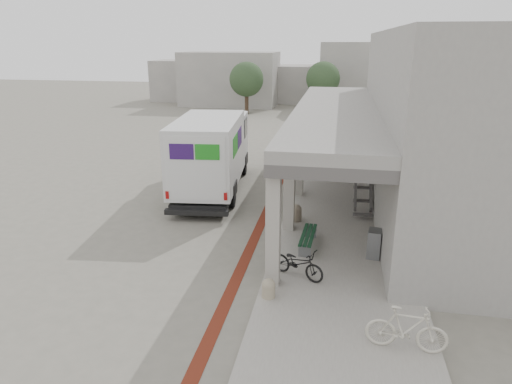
% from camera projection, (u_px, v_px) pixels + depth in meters
% --- Properties ---
extents(ground, '(120.00, 120.00, 0.00)m').
position_uv_depth(ground, '(229.00, 233.00, 16.54)').
color(ground, '#6B675C').
rests_on(ground, ground).
extents(bike_lane_stripe, '(0.35, 40.00, 0.01)m').
position_uv_depth(bike_lane_stripe, '(265.00, 215.00, 18.23)').
color(bike_lane_stripe, '#5E2012').
rests_on(bike_lane_stripe, ground).
extents(sidewalk, '(4.40, 28.00, 0.12)m').
position_uv_depth(sidewalk, '(341.00, 239.00, 15.84)').
color(sidewalk, gray).
rests_on(sidewalk, ground).
extents(transit_building, '(7.60, 17.00, 7.00)m').
position_uv_depth(transit_building, '(417.00, 124.00, 18.51)').
color(transit_building, gray).
rests_on(transit_building, ground).
extents(distant_backdrop, '(28.00, 10.00, 6.50)m').
position_uv_depth(distant_backdrop, '(280.00, 79.00, 49.67)').
color(distant_backdrop, gray).
rests_on(distant_backdrop, ground).
extents(tree_left, '(3.20, 3.20, 4.80)m').
position_uv_depth(tree_left, '(247.00, 79.00, 42.52)').
color(tree_left, '#38281C').
rests_on(tree_left, ground).
extents(tree_mid, '(3.20, 3.20, 4.80)m').
position_uv_depth(tree_mid, '(323.00, 79.00, 43.20)').
color(tree_mid, '#38281C').
rests_on(tree_mid, ground).
extents(tree_right, '(3.20, 3.20, 4.80)m').
position_uv_depth(tree_right, '(412.00, 81.00, 40.91)').
color(tree_right, '#38281C').
rests_on(tree_right, ground).
extents(fedex_truck, '(3.33, 8.36, 3.47)m').
position_uv_depth(fedex_truck, '(212.00, 151.00, 20.66)').
color(fedex_truck, black).
rests_on(fedex_truck, ground).
extents(bench, '(0.50, 1.90, 0.44)m').
position_uv_depth(bench, '(308.00, 238.00, 15.05)').
color(bench, slate).
rests_on(bench, sidewalk).
extents(bollard_near, '(0.36, 0.36, 0.54)m').
position_uv_depth(bollard_near, '(268.00, 288.00, 12.07)').
color(bollard_near, gray).
rests_on(bollard_near, sidewalk).
extents(bollard_far, '(0.43, 0.43, 0.65)m').
position_uv_depth(bollard_far, '(296.00, 212.00, 17.24)').
color(bollard_far, gray).
rests_on(bollard_far, sidewalk).
extents(utility_cabinet, '(0.48, 0.60, 0.90)m').
position_uv_depth(utility_cabinet, '(374.00, 244.00, 14.29)').
color(utility_cabinet, slate).
rests_on(utility_cabinet, sidewalk).
extents(bicycle_black, '(1.76, 1.25, 0.88)m').
position_uv_depth(bicycle_black, '(298.00, 263.00, 13.06)').
color(bicycle_black, black).
rests_on(bicycle_black, sidewalk).
extents(bicycle_cream, '(1.80, 0.65, 1.06)m').
position_uv_depth(bicycle_cream, '(407.00, 329.00, 9.93)').
color(bicycle_cream, beige).
rests_on(bicycle_cream, sidewalk).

